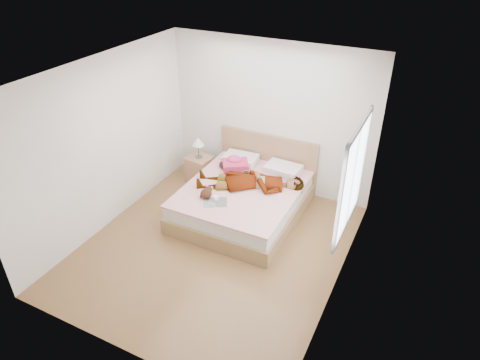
{
  "coord_description": "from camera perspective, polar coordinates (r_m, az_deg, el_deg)",
  "views": [
    {
      "loc": [
        2.51,
        -4.22,
        4.12
      ],
      "look_at": [
        0.0,
        0.85,
        0.7
      ],
      "focal_mm": 32.0,
      "sensor_mm": 36.0,
      "label": 1
    }
  ],
  "objects": [
    {
      "name": "coffee_mug",
      "position": [
        6.45,
        -3.27,
        -2.46
      ],
      "size": [
        0.11,
        0.1,
        0.08
      ],
      "color": "white",
      "rests_on": "bed"
    },
    {
      "name": "room_shell",
      "position": [
        5.27,
        14.78,
        0.24
      ],
      "size": [
        4.0,
        4.0,
        4.0
      ],
      "color": "white",
      "rests_on": "ground"
    },
    {
      "name": "plush_toy",
      "position": [
        6.53,
        -4.5,
        -1.73
      ],
      "size": [
        0.19,
        0.27,
        0.15
      ],
      "color": "black",
      "rests_on": "bed"
    },
    {
      "name": "towel",
      "position": [
        7.26,
        -0.65,
        2.15
      ],
      "size": [
        0.54,
        0.51,
        0.22
      ],
      "color": "#D43970",
      "rests_on": "bed"
    },
    {
      "name": "woman",
      "position": [
        6.78,
        1.46,
        0.18
      ],
      "size": [
        1.84,
        1.24,
        0.24
      ],
      "primitive_type": "imported",
      "rotation": [
        0.0,
        0.0,
        -1.19
      ],
      "color": "silver",
      "rests_on": "bed"
    },
    {
      "name": "magazine",
      "position": [
        6.43,
        -3.33,
        -2.99
      ],
      "size": [
        0.47,
        0.41,
        0.02
      ],
      "color": "white",
      "rests_on": "bed"
    },
    {
      "name": "nightstand",
      "position": [
        7.79,
        -5.4,
        1.64
      ],
      "size": [
        0.46,
        0.42,
        0.91
      ],
      "color": "#8D6241",
      "rests_on": "ground"
    },
    {
      "name": "phone",
      "position": [
        7.25,
        -0.77,
        3.0
      ],
      "size": [
        0.08,
        0.1,
        0.05
      ],
      "primitive_type": "cube",
      "rotation": [
        0.44,
        0.0,
        0.39
      ],
      "color": "silver",
      "rests_on": "bed"
    },
    {
      "name": "hair",
      "position": [
        7.39,
        -1.07,
        2.26
      ],
      "size": [
        0.48,
        0.56,
        0.08
      ],
      "primitive_type": "ellipsoid",
      "rotation": [
        0.0,
        0.0,
        -0.14
      ],
      "color": "black",
      "rests_on": "bed"
    },
    {
      "name": "bed",
      "position": [
        6.98,
        0.68,
        -2.28
      ],
      "size": [
        1.8,
        2.08,
        1.0
      ],
      "color": "brown",
      "rests_on": "ground"
    },
    {
      "name": "ground",
      "position": [
        6.41,
        -3.42,
        -8.91
      ],
      "size": [
        4.0,
        4.0,
        0.0
      ],
      "primitive_type": "plane",
      "color": "#54351A",
      "rests_on": "ground"
    }
  ]
}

